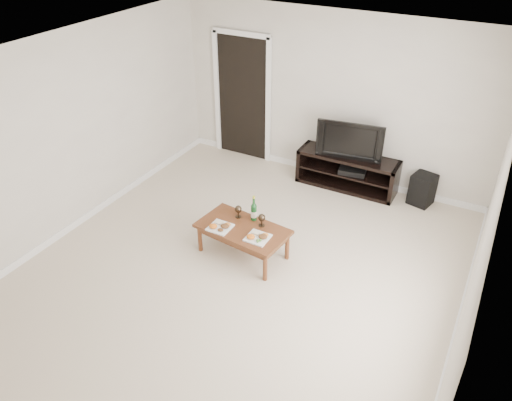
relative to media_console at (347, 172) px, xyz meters
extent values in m
plane|color=beige|center=(-0.44, -2.50, -0.28)|extent=(5.50, 5.50, 0.00)
cube|color=beige|center=(-0.44, 0.27, 1.02)|extent=(5.00, 0.04, 2.60)
cube|color=white|center=(-0.44, -2.50, 2.35)|extent=(5.00, 5.50, 0.04)
cube|color=black|center=(-1.99, 0.24, 0.75)|extent=(0.90, 0.02, 2.05)
cube|color=black|center=(0.00, 0.00, 0.00)|extent=(1.55, 0.45, 0.55)
imported|color=black|center=(0.00, 0.00, 0.56)|extent=(1.00, 0.27, 0.57)
cube|color=black|center=(0.09, -0.01, 0.05)|extent=(0.44, 0.36, 0.08)
cube|color=black|center=(1.14, 0.08, -0.04)|extent=(0.38, 0.38, 0.47)
cube|color=brown|center=(-0.58, -2.25, -0.07)|extent=(1.19, 0.74, 0.42)
cube|color=white|center=(-0.82, -2.39, 0.18)|extent=(0.27, 0.27, 0.07)
cube|color=white|center=(-0.31, -2.36, 0.18)|extent=(0.27, 0.27, 0.07)
cylinder|color=#103C17|center=(-0.54, -2.03, 0.32)|extent=(0.07, 0.07, 0.35)
camera|label=1|loc=(1.97, -6.63, 3.73)|focal=35.00mm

